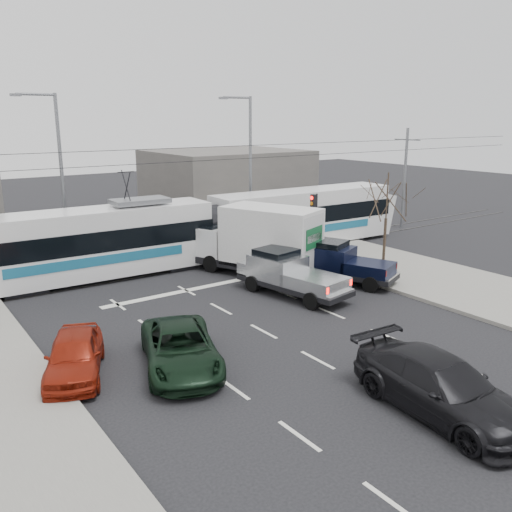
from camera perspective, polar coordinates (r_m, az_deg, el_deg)
ground at (r=21.33m, az=4.51°, el=-6.92°), size 120.00×120.00×0.00m
sidewalk_right at (r=27.68m, az=18.97°, el=-2.46°), size 6.00×60.00×0.15m
rails at (r=29.28m, az=-8.14°, el=-1.02°), size 60.00×1.60×0.03m
building_right at (r=46.66m, az=-3.12°, el=7.99°), size 12.00×10.00×5.00m
bare_tree at (r=27.30m, az=13.62°, el=5.71°), size 2.40×2.40×5.00m
traffic_signal at (r=29.44m, az=6.18°, el=4.57°), size 0.44×0.44×3.60m
street_lamp_near at (r=35.54m, az=-0.84°, el=10.20°), size 2.38×0.25×9.00m
street_lamp_far at (r=32.43m, az=-20.15°, el=8.92°), size 2.38×0.25×9.00m
catenary at (r=28.50m, az=-8.42°, el=6.50°), size 60.00×0.20×7.00m
tram at (r=29.76m, az=-4.97°, el=2.92°), size 25.26×3.43×5.14m
silver_pickup at (r=24.25m, az=3.35°, el=-1.80°), size 2.77×5.64×1.96m
box_truck at (r=27.10m, az=0.48°, el=1.57°), size 4.83×7.31×3.46m
navy_pickup at (r=26.29m, az=9.03°, el=-0.69°), size 3.34×4.93×1.96m
green_car at (r=17.49m, az=-7.95°, el=-9.61°), size 3.73×5.27×1.33m
red_car at (r=17.76m, az=-18.57°, el=-9.83°), size 3.05×4.31×1.36m
dark_car at (r=15.65m, az=18.89°, el=-12.88°), size 2.57×5.49×1.55m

